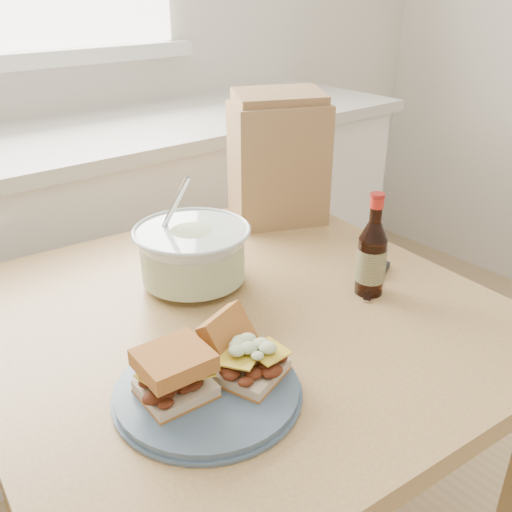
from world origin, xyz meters
TOP-DOWN VIEW (x-y plane):
  - cabinet_run at (-0.00, 1.70)m, footprint 2.50×0.64m
  - dining_table at (-0.01, 0.78)m, footprint 1.02×1.02m
  - plate at (-0.20, 0.61)m, footprint 0.28×0.28m
  - sandwich_left at (-0.25, 0.63)m, footprint 0.11×0.10m
  - sandwich_right at (-0.13, 0.61)m, footprint 0.12×0.16m
  - coleslaw_bowl at (-0.02, 0.92)m, footprint 0.24×0.24m
  - beer_bottle at (0.23, 0.67)m, footprint 0.06×0.06m
  - knife at (0.30, 0.69)m, footprint 0.16×0.09m
  - paper_bag at (0.35, 1.08)m, footprint 0.27×0.23m

SIDE VIEW (x-z plane):
  - cabinet_run at x=0.00m, z-range 0.00..0.94m
  - dining_table at x=-0.01m, z-range 0.28..1.06m
  - knife at x=0.30m, z-range 0.79..0.80m
  - plate at x=-0.20m, z-range 0.78..0.80m
  - sandwich_right at x=-0.13m, z-range 0.79..0.87m
  - sandwich_left at x=-0.25m, z-range 0.80..0.88m
  - coleslaw_bowl at x=-0.02m, z-range 0.73..0.97m
  - beer_bottle at x=0.23m, z-range 0.76..0.97m
  - paper_bag at x=0.35m, z-range 0.78..1.09m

